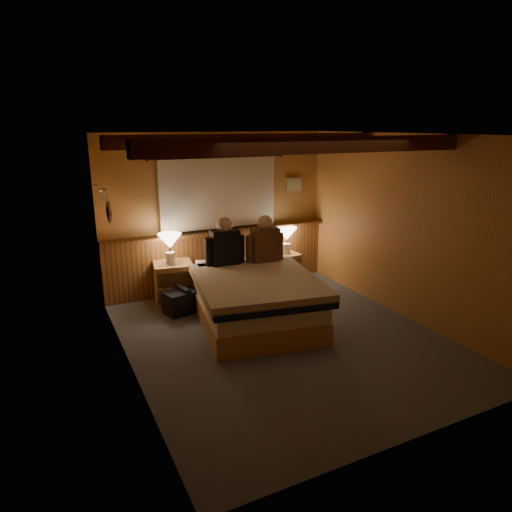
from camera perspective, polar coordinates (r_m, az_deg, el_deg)
floor at (r=5.65m, az=3.39°, el=-10.17°), size 4.20×4.20×0.00m
ceiling at (r=5.07m, az=3.85°, el=14.94°), size 4.20×4.20×0.00m
wall_back at (r=7.09m, az=-4.83°, el=5.48°), size 3.60×0.00×3.60m
wall_left at (r=4.64m, az=-16.09°, el=-0.80°), size 0.00×4.20×4.20m
wall_right at (r=6.30m, az=18.01°, el=3.40°), size 0.00×4.20×4.20m
wall_front at (r=3.65m, az=20.16°, el=-5.78°), size 3.60×0.00×3.60m
wainscot at (r=7.20m, az=-4.51°, el=-0.20°), size 3.60×0.23×0.94m
curtain_window at (r=6.98m, az=-4.68°, el=7.98°), size 2.18×0.09×1.11m
ceiling_beams at (r=5.21m, az=2.98°, el=13.99°), size 3.60×1.65×0.16m
coat_rail at (r=6.09m, az=-18.43°, el=7.43°), size 0.05×0.55×0.24m
framed_print at (r=7.61m, az=4.79°, el=8.87°), size 0.30×0.04×0.25m
bed at (r=5.92m, az=-0.13°, el=-5.34°), size 1.75×2.11×0.65m
nightstand_left at (r=6.73m, az=-10.24°, el=-3.28°), size 0.62×0.57×0.59m
nightstand_right at (r=7.46m, az=3.52°, el=-1.52°), size 0.47×0.43×0.49m
lamp_left at (r=6.52m, az=-10.72°, el=1.64°), size 0.34×0.34×0.44m
lamp_right at (r=7.35m, az=3.87°, el=2.60°), size 0.33×0.33×0.43m
person_left at (r=6.26m, az=-3.91°, el=1.40°), size 0.56×0.25×0.68m
person_right at (r=6.39m, az=1.10°, el=1.73°), size 0.56×0.25×0.68m
duffel_bag at (r=6.40m, az=-9.07°, el=-5.54°), size 0.57×0.42×0.37m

